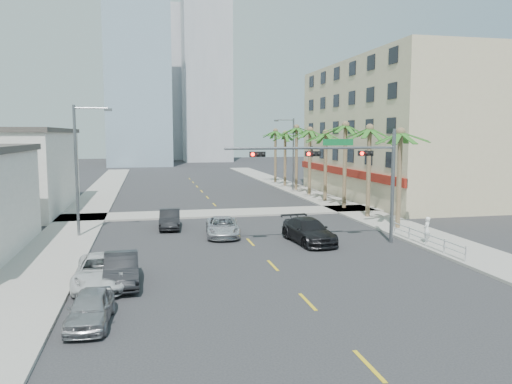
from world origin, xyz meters
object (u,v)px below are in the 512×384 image
traffic_signal_mast (347,166)px  car_lane_center (223,227)px  pedestrian (427,230)px  car_parked_far (102,271)px  car_lane_left (170,219)px  car_parked_near (90,308)px  car_parked_mid (121,269)px  car_lane_right (309,231)px

traffic_signal_mast → car_lane_center: traffic_signal_mast is taller
pedestrian → car_parked_far: bearing=-25.5°
car_lane_left → car_parked_near: bearing=-97.8°
car_parked_mid → car_parked_far: 0.89m
car_parked_far → car_lane_center: car_parked_far is taller
car_parked_near → car_parked_mid: car_parked_mid is taller
traffic_signal_mast → car_parked_near: (-14.47, -10.66, -4.43)m
car_lane_right → pedestrian: bearing=-24.1°
car_lane_center → car_lane_right: 6.10m
car_parked_mid → car_lane_right: bearing=28.6°
car_parked_far → traffic_signal_mast: bearing=20.6°
car_parked_near → car_parked_mid: 4.99m
car_parked_far → car_lane_right: (12.38, 6.92, 0.06)m
car_lane_left → car_lane_right: size_ratio=0.80×
car_parked_near → pedestrian: pedestrian is taller
car_lane_left → car_lane_center: (3.44, -3.78, -0.04)m
car_parked_mid → car_parked_near: bearing=-102.5°
car_lane_center → car_parked_mid: bearing=-116.5°
car_parked_mid → pedestrian: 19.17m
car_lane_left → pedestrian: (15.76, -9.30, 0.28)m
traffic_signal_mast → pedestrian: bearing=-13.3°
car_lane_right → car_lane_left: bearing=134.9°
car_parked_far → car_lane_left: (3.74, 13.91, -0.01)m
car_parked_near → car_parked_far: bearing=93.4°
traffic_signal_mast → pedestrian: traffic_signal_mast is taller
pedestrian → car_lane_right: bearing=-56.8°
car_parked_mid → car_parked_far: size_ratio=0.86×
traffic_signal_mast → car_parked_mid: size_ratio=2.49×
car_parked_far → pedestrian: bearing=12.1°
car_parked_near → car_lane_left: size_ratio=0.87×
car_parked_near → car_lane_left: (3.74, 18.77, 0.07)m
traffic_signal_mast → car_parked_mid: bearing=-157.0°
car_lane_center → pedestrian: pedestrian is taller
car_lane_right → pedestrian: pedestrian is taller
car_parked_near → car_lane_left: 19.14m
car_parked_near → car_parked_mid: (0.88, 4.91, 0.10)m
traffic_signal_mast → pedestrian: (5.03, -1.19, -4.07)m
car_parked_near → car_lane_right: size_ratio=0.69×
car_lane_left → pedestrian: bearing=-27.1°
car_lane_center → pedestrian: size_ratio=2.86×
pedestrian → car_parked_near: bearing=-12.9°
car_lane_center → car_parked_far: bearing=-119.8°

